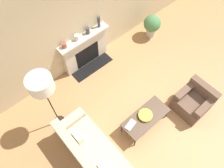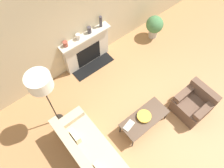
% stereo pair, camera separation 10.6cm
% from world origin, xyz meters
% --- Properties ---
extents(ground_plane, '(18.00, 18.00, 0.00)m').
position_xyz_m(ground_plane, '(0.00, 0.00, 0.00)').
color(ground_plane, '#A87547').
extents(wall_back, '(18.00, 0.06, 2.90)m').
position_xyz_m(wall_back, '(0.00, 2.85, 1.45)').
color(wall_back, '#C6B289').
rests_on(wall_back, ground_plane).
extents(fireplace, '(1.56, 0.59, 1.09)m').
position_xyz_m(fireplace, '(-0.17, 2.71, 0.53)').
color(fireplace, beige).
rests_on(fireplace, ground_plane).
extents(couch, '(0.83, 2.05, 0.85)m').
position_xyz_m(couch, '(-1.82, 0.30, 0.31)').
color(couch, tan).
rests_on(couch, ground_plane).
extents(armchair_near, '(0.79, 0.80, 0.79)m').
position_xyz_m(armchair_near, '(0.98, -0.35, 0.31)').
color(armchair_near, brown).
rests_on(armchair_near, ground_plane).
extents(coffee_table, '(1.22, 0.55, 0.45)m').
position_xyz_m(coffee_table, '(-0.32, 0.12, 0.42)').
color(coffee_table, '#4C3828').
rests_on(coffee_table, ground_plane).
extents(bowl, '(0.34, 0.34, 0.08)m').
position_xyz_m(bowl, '(-0.31, 0.15, 0.49)').
color(bowl, gold).
rests_on(bowl, coffee_table).
extents(book, '(0.32, 0.21, 0.02)m').
position_xyz_m(book, '(-0.74, 0.22, 0.46)').
color(book, '#B2A893').
rests_on(book, coffee_table).
extents(floor_lamp, '(0.51, 0.51, 1.99)m').
position_xyz_m(floor_lamp, '(-1.92, 1.61, 1.76)').
color(floor_lamp, black).
rests_on(floor_lamp, ground_plane).
extents(mantel_vase_left, '(0.13, 0.13, 0.14)m').
position_xyz_m(mantel_vase_left, '(-0.76, 2.72, 1.16)').
color(mantel_vase_left, brown).
rests_on(mantel_vase_left, fireplace).
extents(mantel_vase_center_left, '(0.13, 0.13, 0.16)m').
position_xyz_m(mantel_vase_center_left, '(-0.36, 2.72, 1.17)').
color(mantel_vase_center_left, beige).
rests_on(mantel_vase_center_left, fireplace).
extents(mantel_vase_center_right, '(0.11, 0.11, 0.19)m').
position_xyz_m(mantel_vase_center_right, '(-0.00, 2.72, 1.18)').
color(mantel_vase_center_right, '#3D383D').
rests_on(mantel_vase_center_right, fireplace).
extents(mantel_vase_right, '(0.08, 0.08, 0.33)m').
position_xyz_m(mantel_vase_right, '(0.39, 2.72, 1.25)').
color(mantel_vase_right, '#3D383D').
rests_on(mantel_vase_right, fireplace).
extents(potted_plant, '(0.55, 0.55, 0.78)m').
position_xyz_m(potted_plant, '(2.11, 2.22, 0.47)').
color(potted_plant, '#B2A899').
rests_on(potted_plant, ground_plane).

